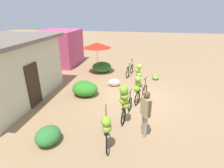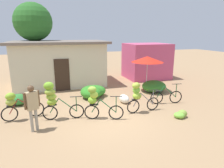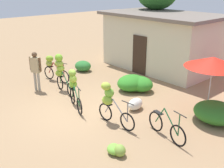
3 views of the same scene
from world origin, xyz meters
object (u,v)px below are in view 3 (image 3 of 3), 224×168
banana_pile_on_ground (117,150)px  person_vendor (36,67)px  bicycle_leftmost (52,66)px  bicycle_near_pile (61,70)px  market_umbrella (213,62)px  produce_sack (135,104)px  bicycle_center_loaded (74,86)px  bicycle_by_shop (110,100)px  bicycle_rightmost (166,127)px  building_low (161,41)px

banana_pile_on_ground → person_vendor: bearing=173.9°
bicycle_leftmost → bicycle_near_pile: bearing=-15.7°
market_umbrella → produce_sack: market_umbrella is taller
market_umbrella → banana_pile_on_ground: (-0.40, -4.00, -1.85)m
bicycle_leftmost → person_vendor: person_vendor is taller
bicycle_center_loaded → banana_pile_on_ground: (3.45, -0.95, -0.66)m
bicycle_by_shop → person_vendor: bearing=-174.2°
banana_pile_on_ground → bicycle_rightmost: bearing=77.9°
bicycle_center_loaded → bicycle_by_shop: size_ratio=0.96×
bicycle_by_shop → produce_sack: bearing=96.0°
bicycle_leftmost → banana_pile_on_ground: 6.89m
bicycle_leftmost → produce_sack: bicycle_leftmost is taller
person_vendor → market_umbrella: bearing=28.3°
bicycle_leftmost → bicycle_rightmost: size_ratio=1.01×
bicycle_leftmost → person_vendor: 1.46m
bicycle_center_loaded → banana_pile_on_ground: bearing=-15.4°
building_low → bicycle_leftmost: size_ratio=3.81×
bicycle_near_pile → person_vendor: size_ratio=0.98×
market_umbrella → bicycle_near_pile: 6.20m
bicycle_near_pile → bicycle_by_shop: bicycle_near_pile is taller
bicycle_leftmost → person_vendor: size_ratio=0.95×
banana_pile_on_ground → person_vendor: person_vendor is taller
building_low → bicycle_leftmost: (-2.11, -5.60, -0.81)m
produce_sack → bicycle_leftmost: bearing=-172.8°
building_low → market_umbrella: building_low is taller
bicycle_by_shop → banana_pile_on_ground: bearing=-35.6°
bicycle_center_loaded → building_low: bearing=99.2°
produce_sack → person_vendor: 4.69m
banana_pile_on_ground → produce_sack: bearing=123.7°
building_low → bicycle_rightmost: building_low is taller
bicycle_near_pile → bicycle_center_loaded: (1.69, -0.47, -0.16)m
bicycle_leftmost → bicycle_center_loaded: (3.16, -0.88, 0.10)m
bicycle_center_loaded → person_vendor: bearing=-172.4°
bicycle_near_pile → bicycle_center_loaded: size_ratio=1.08×
bicycle_center_loaded → bicycle_by_shop: (1.95, 0.12, 0.02)m
bicycle_center_loaded → person_vendor: person_vendor is taller
banana_pile_on_ground → bicycle_by_shop: bearing=144.4°
building_low → bicycle_rightmost: size_ratio=3.83×
produce_sack → bicycle_center_loaded: bearing=-140.2°
market_umbrella → bicycle_center_loaded: 5.06m
bicycle_leftmost → bicycle_by_shop: 5.18m
market_umbrella → person_vendor: (-6.28, -3.38, -0.93)m
market_umbrella → bicycle_rightmost: size_ratio=1.32×
person_vendor → bicycle_center_loaded: bearing=7.6°
bicycle_by_shop → produce_sack: (-0.15, 1.39, -0.61)m
bicycle_leftmost → bicycle_near_pile: bicycle_near_pile is taller
bicycle_center_loaded → person_vendor: (-2.43, -0.32, 0.27)m
building_low → person_vendor: bearing=-101.4°
bicycle_near_pile → bicycle_by_shop: size_ratio=1.04×
bicycle_by_shop → person_vendor: person_vendor is taller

